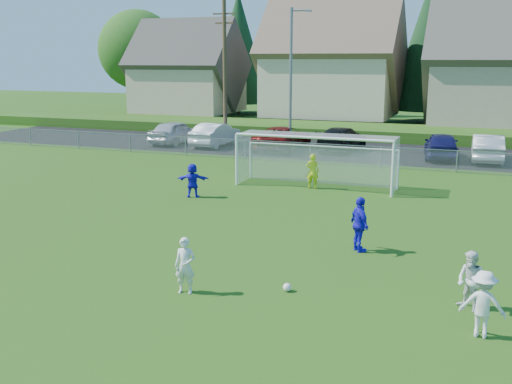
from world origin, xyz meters
TOP-DOWN VIEW (x-y plane):
  - ground at (0.00, 0.00)m, footprint 160.00×160.00m
  - asphalt_lot at (0.00, 27.50)m, footprint 60.00×60.00m
  - grass_embankment at (0.00, 35.00)m, footprint 70.00×6.00m
  - soccer_ball at (2.73, 3.09)m, footprint 0.22×0.22m
  - player_white_a at (0.32, 2.07)m, footprint 0.59×0.45m
  - player_white_b at (7.17, 3.54)m, footprint 0.90×0.88m
  - player_white_c at (7.45, 2.13)m, footprint 1.00×0.61m
  - player_blue_a at (3.81, 7.04)m, footprint 0.96×1.07m
  - player_blue_b at (-4.44, 11.94)m, footprint 1.45×0.84m
  - goalkeeper at (-0.06, 15.50)m, footprint 0.60×0.41m
  - car_a at (-13.19, 26.53)m, footprint 2.30×4.94m
  - car_b at (-10.02, 26.52)m, footprint 1.92×4.89m
  - car_c at (-5.13, 26.44)m, footprint 2.86×5.73m
  - car_d at (-1.45, 27.57)m, footprint 2.62×5.44m
  - car_e at (4.90, 26.37)m, footprint 2.44×4.92m
  - car_f at (7.47, 26.38)m, footprint 1.86×4.89m
  - soccer_goal at (0.00, 16.05)m, footprint 7.42×1.90m
  - chainlink_fence at (0.00, 22.00)m, footprint 52.06×0.06m
  - streetlight at (-4.45, 26.00)m, footprint 1.38×0.18m
  - utility_pole at (-9.50, 27.00)m, footprint 1.60×0.26m
  - houses_row at (1.97, 42.46)m, footprint 53.90×11.45m
  - tree_row at (1.04, 48.74)m, footprint 65.98×12.36m

SIDE VIEW (x-z plane):
  - ground at x=0.00m, z-range 0.00..0.00m
  - asphalt_lot at x=0.00m, z-range 0.01..0.01m
  - soccer_ball at x=2.73m, z-range 0.00..0.22m
  - grass_embankment at x=0.00m, z-range 0.00..0.80m
  - chainlink_fence at x=0.00m, z-range 0.03..1.23m
  - player_white_b at x=7.17m, z-range 0.00..1.46m
  - player_white_a at x=0.32m, z-range 0.00..1.47m
  - player_blue_b at x=-4.44m, z-range 0.00..1.49m
  - player_white_c at x=7.45m, z-range 0.00..1.50m
  - car_d at x=-1.45m, z-range 0.00..1.53m
  - car_c at x=-5.13m, z-range 0.00..1.56m
  - car_b at x=-10.02m, z-range 0.00..1.59m
  - car_f at x=7.47m, z-range 0.00..1.59m
  - car_e at x=4.90m, z-range 0.00..1.61m
  - goalkeeper at x=-0.06m, z-range 0.00..1.62m
  - car_a at x=-13.19m, z-range 0.00..1.64m
  - player_blue_a at x=3.81m, z-range 0.00..1.74m
  - soccer_goal at x=0.00m, z-range 0.38..2.88m
  - streetlight at x=-4.45m, z-range 0.34..9.34m
  - utility_pole at x=-9.50m, z-range 0.15..10.15m
  - tree_row at x=1.04m, z-range 0.01..13.81m
  - houses_row at x=1.97m, z-range 0.69..13.97m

